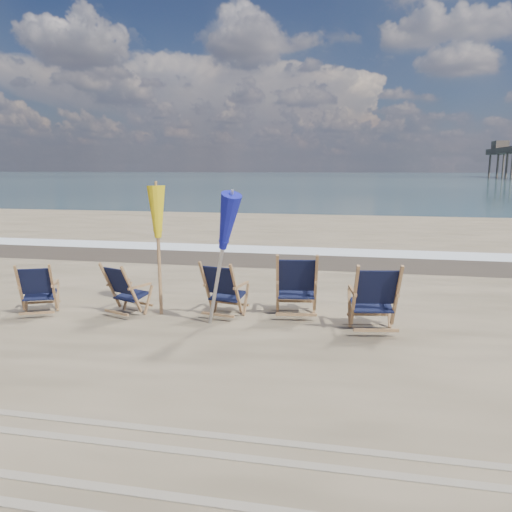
# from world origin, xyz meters

# --- Properties ---
(ocean) EXTENTS (400.00, 400.00, 0.00)m
(ocean) POSITION_xyz_m (0.00, 128.00, 0.00)
(ocean) COLOR #324D54
(ocean) RESTS_ON ground
(surf_foam) EXTENTS (200.00, 1.40, 0.01)m
(surf_foam) POSITION_xyz_m (0.00, 8.30, 0.00)
(surf_foam) COLOR silver
(surf_foam) RESTS_ON ground
(wet_sand_strip) EXTENTS (200.00, 2.60, 0.00)m
(wet_sand_strip) POSITION_xyz_m (0.00, 6.80, 0.00)
(wet_sand_strip) COLOR #42362A
(wet_sand_strip) RESTS_ON ground
(tire_tracks) EXTENTS (80.00, 1.30, 0.01)m
(tire_tracks) POSITION_xyz_m (0.00, -2.80, 0.01)
(tire_tracks) COLOR gray
(tire_tracks) RESTS_ON ground
(beach_chair_0) EXTENTS (0.80, 0.83, 0.91)m
(beach_chair_0) POSITION_xyz_m (-3.16, 0.92, 0.46)
(beach_chair_0) COLOR black
(beach_chair_0) RESTS_ON ground
(beach_chair_1) EXTENTS (0.79, 0.83, 0.91)m
(beach_chair_1) POSITION_xyz_m (-1.81, 1.00, 0.46)
(beach_chair_1) COLOR black
(beach_chair_1) RESTS_ON ground
(beach_chair_2) EXTENTS (0.75, 0.81, 0.97)m
(beach_chair_2) POSITION_xyz_m (-0.14, 1.26, 0.48)
(beach_chair_2) COLOR black
(beach_chair_2) RESTS_ON ground
(beach_chair_3) EXTENTS (0.81, 0.88, 1.10)m
(beach_chair_3) POSITION_xyz_m (1.11, 1.59, 0.55)
(beach_chair_3) COLOR black
(beach_chair_3) RESTS_ON ground
(beach_chair_4) EXTENTS (0.82, 0.89, 1.09)m
(beach_chair_4) POSITION_xyz_m (2.33, 1.05, 0.55)
(beach_chair_4) COLOR black
(beach_chair_4) RESTS_ON ground
(umbrella_yellow) EXTENTS (0.30, 0.30, 2.13)m
(umbrella_yellow) POSITION_xyz_m (-1.48, 1.38, 1.60)
(umbrella_yellow) COLOR #996E44
(umbrella_yellow) RESTS_ON ground
(umbrella_blue) EXTENTS (0.30, 0.30, 2.20)m
(umbrella_blue) POSITION_xyz_m (-0.27, 0.77, 1.67)
(umbrella_blue) COLOR #A5A5AD
(umbrella_blue) RESTS_ON ground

